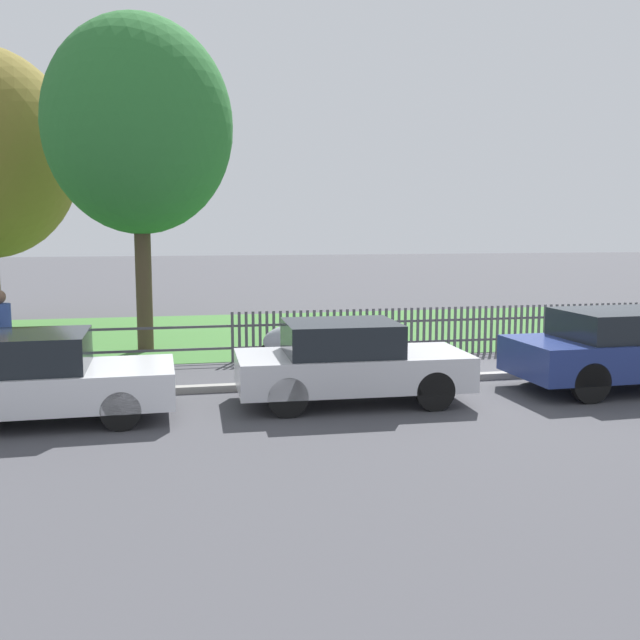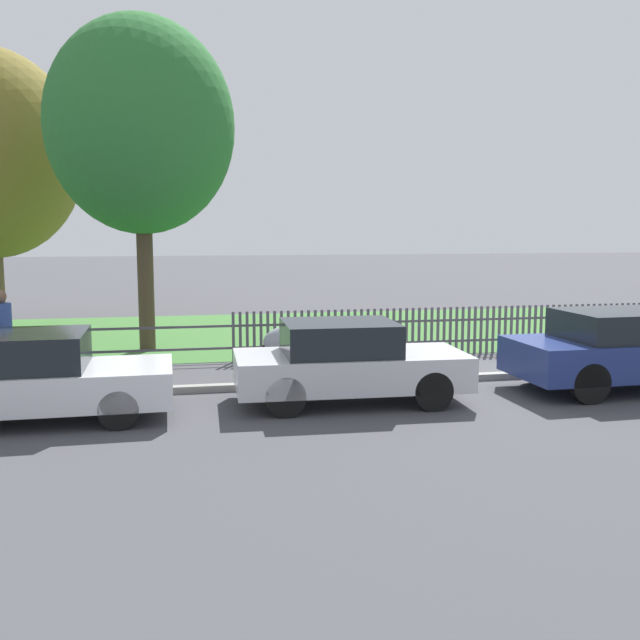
# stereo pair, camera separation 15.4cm
# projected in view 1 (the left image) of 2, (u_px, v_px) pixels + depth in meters

# --- Properties ---
(ground_plane) EXTENTS (120.00, 120.00, 0.00)m
(ground_plane) POSITION_uv_depth(u_px,v_px,m) (550.00, 377.00, 13.64)
(ground_plane) COLOR #424247
(kerb_stone) EXTENTS (35.37, 0.20, 0.12)m
(kerb_stone) POSITION_uv_depth(u_px,v_px,m) (547.00, 373.00, 13.72)
(kerb_stone) COLOR gray
(kerb_stone) RESTS_ON ground
(grass_strip) EXTENTS (35.37, 8.26, 0.01)m
(grass_strip) POSITION_uv_depth(u_px,v_px,m) (426.00, 328.00, 20.34)
(grass_strip) COLOR #3D7033
(grass_strip) RESTS_ON ground
(park_fence) EXTENTS (35.37, 0.05, 1.08)m
(park_fence) POSITION_uv_depth(u_px,v_px,m) (488.00, 329.00, 16.27)
(park_fence) COLOR #4C4C51
(park_fence) RESTS_ON ground
(parked_car_silver_hatchback) EXTENTS (4.05, 1.78, 1.32)m
(parked_car_silver_hatchback) POSITION_uv_depth(u_px,v_px,m) (31.00, 378.00, 10.47)
(parked_car_silver_hatchback) COLOR silver
(parked_car_silver_hatchback) RESTS_ON ground
(parked_car_black_saloon) EXTENTS (3.79, 1.74, 1.34)m
(parked_car_black_saloon) POSITION_uv_depth(u_px,v_px,m) (349.00, 362.00, 11.61)
(parked_car_black_saloon) COLOR #BCBCC1
(parked_car_black_saloon) RESTS_ON ground
(parked_car_navy_estate) EXTENTS (4.32, 1.90, 1.41)m
(parked_car_navy_estate) POSITION_uv_depth(u_px,v_px,m) (628.00, 348.00, 12.62)
(parked_car_navy_estate) COLOR navy
(parked_car_navy_estate) RESTS_ON ground
(covered_motorcycle) EXTENTS (1.88, 0.80, 1.00)m
(covered_motorcycle) POSITION_uv_depth(u_px,v_px,m) (307.00, 341.00, 14.00)
(covered_motorcycle) COLOR black
(covered_motorcycle) RESTS_ON ground
(tree_behind_motorcycle) EXTENTS (4.23, 4.23, 7.55)m
(tree_behind_motorcycle) POSITION_uv_depth(u_px,v_px,m) (139.00, 127.00, 16.04)
(tree_behind_motorcycle) COLOR #473828
(tree_behind_motorcycle) RESTS_ON ground
(pedestrian_by_lamp) EXTENTS (0.41, 0.42, 1.81)m
(pedestrian_by_lamp) POSITION_uv_depth(u_px,v_px,m) (1.00, 336.00, 12.11)
(pedestrian_by_lamp) COLOR slate
(pedestrian_by_lamp) RESTS_ON ground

